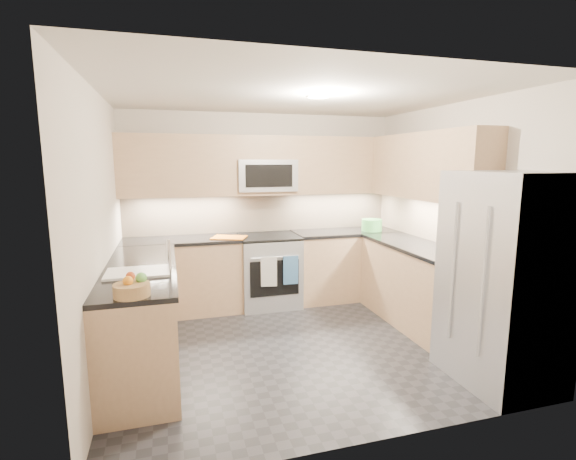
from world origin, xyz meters
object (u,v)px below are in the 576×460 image
at_px(microwave, 266,175).
at_px(refrigerator, 503,280).
at_px(cutting_board, 229,237).
at_px(fruit_basket, 132,290).
at_px(gas_range, 269,271).
at_px(utensil_bowl, 372,225).

relative_size(microwave, refrigerator, 0.42).
height_order(cutting_board, fruit_basket, fruit_basket).
bearing_deg(microwave, gas_range, -90.00).
distance_m(gas_range, fruit_basket, 2.68).
bearing_deg(fruit_basket, cutting_board, 64.72).
height_order(microwave, cutting_board, microwave).
bearing_deg(microwave, fruit_basket, -123.33).
bearing_deg(microwave, refrigerator, -60.38).
height_order(gas_range, fruit_basket, fruit_basket).
distance_m(microwave, cutting_board, 0.94).
distance_m(microwave, refrigerator, 3.04).
distance_m(refrigerator, fruit_basket, 2.96).
distance_m(utensil_bowl, cutting_board, 1.96).
distance_m(gas_range, utensil_bowl, 1.55).
xyz_separation_m(utensil_bowl, fruit_basket, (-2.94, -2.07, -0.03)).
relative_size(gas_range, microwave, 1.20).
height_order(utensil_bowl, fruit_basket, utensil_bowl).
height_order(utensil_bowl, cutting_board, utensil_bowl).
xyz_separation_m(gas_range, fruit_basket, (-1.50, -2.15, 0.53)).
bearing_deg(gas_range, refrigerator, -59.12).
xyz_separation_m(gas_range, refrigerator, (1.45, -2.43, 0.45)).
bearing_deg(fruit_basket, utensil_bowl, 35.26).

